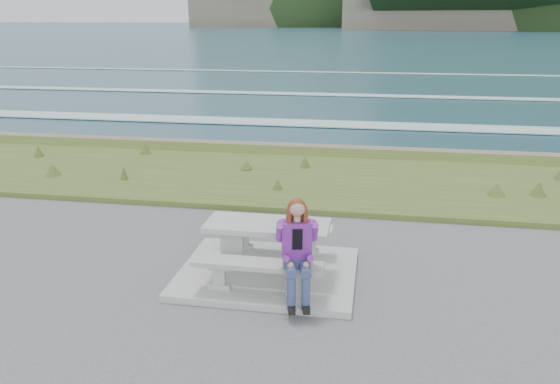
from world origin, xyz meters
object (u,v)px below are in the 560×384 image
Objects in this scene: picnic_table at (267,234)px; bench_seaward at (276,231)px; bench_landward at (258,269)px; seated_woman at (297,265)px.

bench_seaward is (0.00, 0.70, -0.23)m from picnic_table.
picnic_table reaches higher than bench_landward.
bench_landward is 0.60m from seated_woman.
picnic_table is at bearing 90.00° from bench_landward.
picnic_table is at bearing -90.00° from bench_seaward.
seated_woman reaches higher than bench_seaward.
bench_landward is (0.00, -0.70, -0.23)m from picnic_table.
picnic_table is 1.31× the size of seated_woman.
bench_seaward is at bearing 97.69° from seated_woman.
bench_seaward is at bearing 90.00° from picnic_table.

